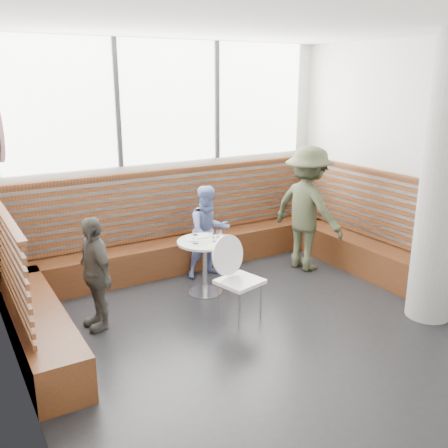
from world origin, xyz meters
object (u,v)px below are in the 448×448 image
child_back (209,232)px  child_left (95,273)px  cafe_chair (236,271)px  adult_man (308,209)px  concrete_column (443,183)px  cafe_table (205,256)px

child_back → child_left: size_ratio=1.01×
cafe_chair → adult_man: (1.73, 0.85, 0.32)m
adult_man → cafe_chair: bearing=104.8°
concrete_column → adult_man: concrete_column is taller
child_left → child_back: bearing=105.7°
adult_man → child_left: size_ratio=1.40×
adult_man → child_back: size_ratio=1.39×
cafe_chair → child_left: child_left is taller
cafe_table → adult_man: adult_man is taller
concrete_column → cafe_table: concrete_column is taller
concrete_column → cafe_table: 2.94m
child_left → cafe_chair: bearing=61.9°
cafe_chair → child_left: (-1.44, 0.62, 0.06)m
concrete_column → cafe_chair: (-1.98, 1.10, -1.02)m
cafe_chair → child_back: bearing=60.6°
cafe_chair → adult_man: adult_man is taller
cafe_chair → child_back: (0.36, 1.30, 0.07)m
cafe_chair → adult_man: bearing=12.2°
cafe_table → concrete_column: bearing=-44.0°
child_back → child_left: (-1.81, -0.68, -0.01)m
concrete_column → child_back: concrete_column is taller
cafe_table → adult_man: bearing=1.7°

